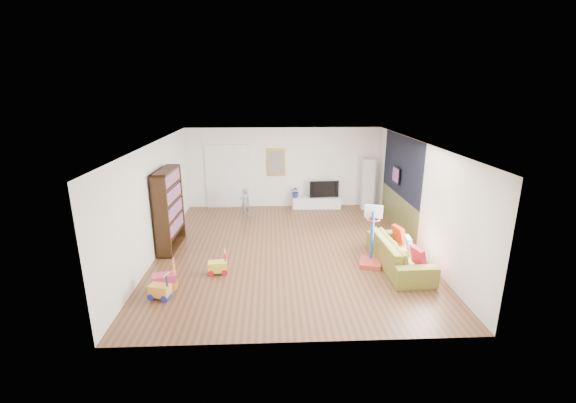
{
  "coord_description": "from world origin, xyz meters",
  "views": [
    {
      "loc": [
        -0.42,
        -9.06,
        3.96
      ],
      "look_at": [
        0.0,
        0.4,
        1.15
      ],
      "focal_mm": 24.0,
      "sensor_mm": 36.0,
      "label": 1
    }
  ],
  "objects_px": {
    "media_console": "(316,202)",
    "sofa": "(399,253)",
    "basketball_hoop": "(372,237)",
    "bookshelf": "(169,210)"
  },
  "relations": [
    {
      "from": "bookshelf",
      "to": "basketball_hoop",
      "type": "height_order",
      "value": "bookshelf"
    },
    {
      "from": "media_console",
      "to": "sofa",
      "type": "relative_size",
      "value": 0.72
    },
    {
      "from": "sofa",
      "to": "basketball_hoop",
      "type": "xyz_separation_m",
      "value": [
        -0.63,
        0.09,
        0.37
      ]
    },
    {
      "from": "sofa",
      "to": "media_console",
      "type": "bearing_deg",
      "value": 14.66
    },
    {
      "from": "media_console",
      "to": "basketball_hoop",
      "type": "xyz_separation_m",
      "value": [
        0.74,
        -4.47,
        0.51
      ]
    },
    {
      "from": "bookshelf",
      "to": "sofa",
      "type": "relative_size",
      "value": 0.9
    },
    {
      "from": "bookshelf",
      "to": "basketball_hoop",
      "type": "bearing_deg",
      "value": -12.53
    },
    {
      "from": "media_console",
      "to": "sofa",
      "type": "bearing_deg",
      "value": -71.54
    },
    {
      "from": "media_console",
      "to": "sofa",
      "type": "xyz_separation_m",
      "value": [
        1.37,
        -4.56,
        0.14
      ]
    },
    {
      "from": "media_console",
      "to": "basketball_hoop",
      "type": "bearing_deg",
      "value": -78.85
    }
  ]
}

